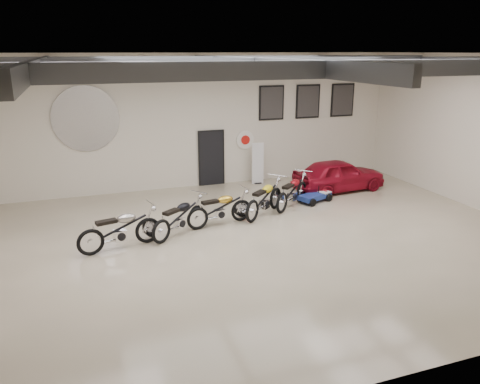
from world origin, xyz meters
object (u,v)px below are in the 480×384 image
object	(u,v)px
motorcycle_gold	(220,208)
go_kart	(317,194)
motorcycle_red	(292,191)
motorcycle_yellow	(264,198)
vintage_car	(339,175)
motorcycle_black	(179,217)
banner_stand	(258,162)
motorcycle_silver	(120,228)

from	to	relation	value
motorcycle_gold	go_kart	xyz separation A→B (m)	(3.91, 1.11, -0.28)
motorcycle_red	motorcycle_yellow	bearing A→B (deg)	162.32
vintage_car	motorcycle_black	bearing A→B (deg)	105.14
banner_stand	motorcycle_silver	bearing A→B (deg)	-136.14
banner_stand	motorcycle_black	size ratio (longest dim) A/B	0.81
motorcycle_black	motorcycle_gold	world-z (taller)	motorcycle_black
motorcycle_black	vintage_car	world-z (taller)	vintage_car
banner_stand	motorcycle_gold	size ratio (longest dim) A/B	0.81
motorcycle_yellow	motorcycle_red	bearing A→B (deg)	-18.35
motorcycle_yellow	motorcycle_black	bearing A→B (deg)	155.36
motorcycle_red	motorcycle_silver	bearing A→B (deg)	157.33
motorcycle_red	banner_stand	bearing A→B (deg)	51.96
motorcycle_black	motorcycle_yellow	xyz separation A→B (m)	(2.92, 0.76, 0.02)
motorcycle_silver	motorcycle_red	distance (m)	6.05
motorcycle_silver	motorcycle_yellow	distance (m)	4.77
motorcycle_silver	motorcycle_red	world-z (taller)	motorcycle_silver
motorcycle_gold	go_kart	world-z (taller)	motorcycle_gold
motorcycle_red	vintage_car	size ratio (longest dim) A/B	0.60
motorcycle_silver	go_kart	bearing A→B (deg)	2.33
go_kart	vintage_car	world-z (taller)	vintage_car
motorcycle_silver	motorcycle_black	distance (m)	1.75
banner_stand	go_kart	size ratio (longest dim) A/B	1.14
go_kart	vintage_car	size ratio (longest dim) A/B	0.42
motorcycle_black	vintage_car	bearing A→B (deg)	-15.71
motorcycle_yellow	vintage_car	xyz separation A→B (m)	(3.68, 1.62, 0.03)
go_kart	banner_stand	bearing A→B (deg)	91.62
go_kart	motorcycle_yellow	bearing A→B (deg)	177.13
banner_stand	motorcycle_yellow	size ratio (longest dim) A/B	0.77
banner_stand	motorcycle_red	xyz separation A→B (m)	(0.02, -3.09, -0.30)
motorcycle_red	go_kart	distance (m)	1.17
motorcycle_gold	go_kart	bearing A→B (deg)	5.47
motorcycle_black	vintage_car	xyz separation A→B (m)	(6.61, 2.38, 0.05)
banner_stand	motorcycle_red	distance (m)	3.11
banner_stand	go_kart	bearing A→B (deg)	-63.58
motorcycle_silver	go_kart	xyz separation A→B (m)	(6.93, 1.91, -0.31)
motorcycle_silver	go_kart	world-z (taller)	motorcycle_silver
banner_stand	motorcycle_yellow	world-z (taller)	banner_stand
motorcycle_silver	motorcycle_gold	distance (m)	3.12
motorcycle_silver	vintage_car	xyz separation A→B (m)	(8.31, 2.81, 0.03)
motorcycle_silver	motorcycle_red	xyz separation A→B (m)	(5.82, 1.65, -0.02)
motorcycle_silver	motorcycle_black	bearing A→B (deg)	1.28
motorcycle_gold	motorcycle_silver	bearing A→B (deg)	-175.39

